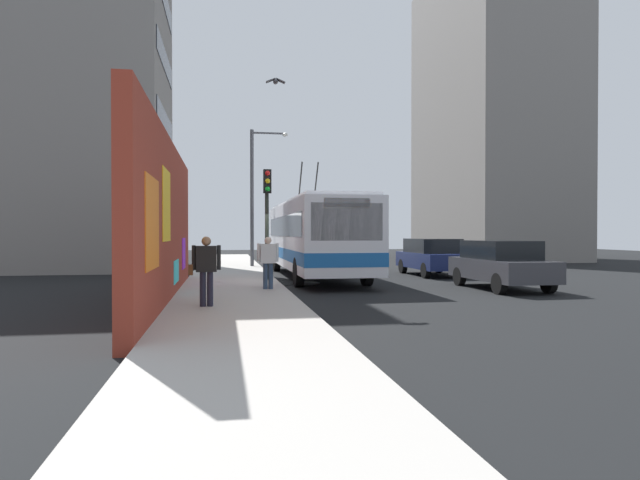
{
  "coord_description": "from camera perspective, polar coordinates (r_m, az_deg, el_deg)",
  "views": [
    {
      "loc": [
        -19.36,
        1.9,
        1.83
      ],
      "look_at": [
        0.58,
        -1.64,
        1.57
      ],
      "focal_mm": 30.7,
      "sensor_mm": 36.0,
      "label": 1
    }
  ],
  "objects": [
    {
      "name": "ground_plane",
      "position": [
        19.54,
        -4.46,
        -4.63
      ],
      "size": [
        80.0,
        80.0,
        0.0
      ],
      "primitive_type": "plane",
      "color": "black"
    },
    {
      "name": "sidewalk_slab",
      "position": [
        19.44,
        -9.17,
        -4.45
      ],
      "size": [
        48.0,
        3.2,
        0.15
      ],
      "primitive_type": "cube",
      "color": "#ADA8A0",
      "rests_on": "ground_plane"
    },
    {
      "name": "graffiti_wall",
      "position": [
        14.84,
        -15.67,
        1.78
      ],
      "size": [
        12.85,
        0.32,
        4.22
      ],
      "color": "maroon",
      "rests_on": "ground_plane"
    },
    {
      "name": "building_far_left",
      "position": [
        31.22,
        -24.01,
        13.51
      ],
      "size": [
        8.68,
        8.67,
        17.52
      ],
      "color": "gray",
      "rests_on": "ground_plane"
    },
    {
      "name": "building_far_right",
      "position": [
        41.9,
        17.42,
        12.44
      ],
      "size": [
        12.85,
        7.43,
        20.7
      ],
      "color": "gray",
      "rests_on": "ground_plane"
    },
    {
      "name": "city_bus",
      "position": [
        22.44,
        -0.58,
        0.52
      ],
      "size": [
        12.02,
        2.66,
        4.9
      ],
      "color": "silver",
      "rests_on": "ground_plane"
    },
    {
      "name": "parked_car_dark_gray",
      "position": [
        18.74,
        18.32,
        -2.35
      ],
      "size": [
        4.21,
        1.84,
        1.58
      ],
      "color": "#38383D",
      "rests_on": "ground_plane"
    },
    {
      "name": "parked_car_navy",
      "position": [
        24.07,
        11.65,
        -1.64
      ],
      "size": [
        4.31,
        1.95,
        1.58
      ],
      "color": "navy",
      "rests_on": "ground_plane"
    },
    {
      "name": "pedestrian_at_curb",
      "position": [
        16.43,
        -5.45,
        -1.96
      ],
      "size": [
        0.22,
        0.64,
        1.56
      ],
      "color": "#2D3F59",
      "rests_on": "sidewalk_slab"
    },
    {
      "name": "pedestrian_near_wall",
      "position": [
        12.76,
        -11.81,
        -2.65
      ],
      "size": [
        0.22,
        0.73,
        1.6
      ],
      "color": "#1E1E2D",
      "rests_on": "sidewalk_slab"
    },
    {
      "name": "traffic_light",
      "position": [
        19.63,
        -5.54,
        3.65
      ],
      "size": [
        0.49,
        0.28,
        3.96
      ],
      "color": "#2D382D",
      "rests_on": "sidewalk_slab"
    },
    {
      "name": "street_lamp",
      "position": [
        28.07,
        -6.68,
        5.42
      ],
      "size": [
        0.44,
        1.92,
        6.92
      ],
      "color": "#4C4C51",
      "rests_on": "sidewalk_slab"
    },
    {
      "name": "flying_pigeons",
      "position": [
        15.93,
        -2.18,
        21.59
      ],
      "size": [
        2.1,
        1.66,
        2.84
      ],
      "color": "#47474C"
    },
    {
      "name": "curbside_puddle",
      "position": [
        19.99,
        -2.85,
        -4.5
      ],
      "size": [
        1.98,
        1.98,
        0.0
      ],
      "primitive_type": "cylinder",
      "color": "black",
      "rests_on": "ground_plane"
    }
  ]
}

